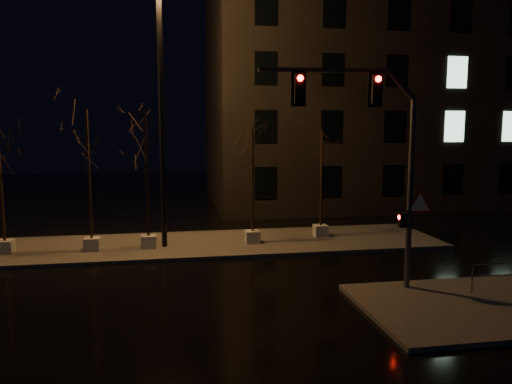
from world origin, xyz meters
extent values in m
plane|color=black|center=(0.00, 0.00, 0.00)|extent=(90.00, 90.00, 0.00)
cube|color=#4C4A44|center=(0.00, 6.00, 0.07)|extent=(22.00, 5.00, 0.15)
cube|color=#4C4A44|center=(7.50, -3.50, 0.07)|extent=(7.00, 5.00, 0.15)
cube|color=black|center=(14.00, 18.00, 7.50)|extent=(25.00, 12.00, 15.00)
cube|color=beige|center=(-8.56, 5.57, 0.43)|extent=(0.65, 0.65, 0.55)
cylinder|color=black|center=(-8.56, 5.57, 3.09)|extent=(0.11, 0.11, 4.77)
cube|color=beige|center=(-4.98, 5.43, 0.43)|extent=(0.65, 0.65, 0.55)
cylinder|color=black|center=(-4.98, 5.43, 3.46)|extent=(0.11, 0.11, 5.51)
cube|color=beige|center=(-2.58, 5.48, 0.43)|extent=(0.65, 0.65, 0.55)
cylinder|color=black|center=(-2.58, 5.48, 3.38)|extent=(0.11, 0.11, 5.36)
cube|color=beige|center=(2.14, 5.65, 0.43)|extent=(0.65, 0.65, 0.55)
cylinder|color=black|center=(2.14, 5.65, 3.10)|extent=(0.11, 0.11, 4.80)
cube|color=beige|center=(5.66, 6.42, 0.43)|extent=(0.65, 0.65, 0.55)
cylinder|color=black|center=(5.66, 6.42, 3.03)|extent=(0.11, 0.11, 4.66)
cylinder|color=#525459|center=(6.15, -1.63, 3.26)|extent=(0.19, 0.19, 6.21)
cylinder|color=#525459|center=(3.21, -1.42, 7.23)|extent=(4.14, 0.43, 0.14)
cube|color=black|center=(4.91, -1.54, 6.66)|extent=(0.33, 0.25, 0.93)
cube|color=black|center=(2.43, -1.37, 6.66)|extent=(0.33, 0.25, 0.93)
cube|color=black|center=(5.92, -1.61, 2.43)|extent=(0.24, 0.20, 0.47)
cone|color=red|center=(6.45, -1.70, 2.95)|extent=(1.08, 0.10, 1.08)
sphere|color=#FF0C07|center=(6.15, -1.63, 6.97)|extent=(0.19, 0.19, 0.19)
cylinder|color=black|center=(-1.88, 5.59, 5.80)|extent=(0.23, 0.23, 11.30)
cylinder|color=#525459|center=(7.96, -2.53, 0.58)|extent=(0.05, 0.05, 0.87)
cylinder|color=#525459|center=(9.02, -2.55, 1.07)|extent=(2.12, 0.06, 0.04)
cylinder|color=#525459|center=(9.02, -2.55, 0.68)|extent=(2.12, 0.06, 0.04)
camera|label=1|loc=(-1.67, -16.68, 5.50)|focal=35.00mm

